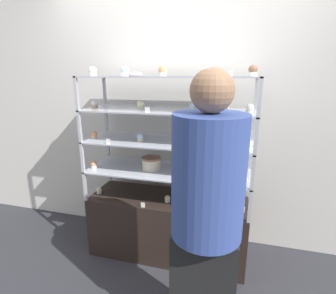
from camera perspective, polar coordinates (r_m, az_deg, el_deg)
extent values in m
plane|color=#2D2D33|center=(2.75, 0.00, -21.75)|extent=(20.00, 20.00, 0.00)
cube|color=silver|center=(2.60, 2.26, 7.39)|extent=(8.00, 0.05, 2.60)
cube|color=black|center=(2.59, 0.00, -16.71)|extent=(1.43, 0.49, 0.57)
cube|color=#B7B7BC|center=(2.84, -12.61, -4.65)|extent=(0.02, 0.02, 0.27)
cube|color=#B7B7BC|center=(2.54, 17.06, -7.40)|extent=(0.02, 0.02, 0.27)
cube|color=#B7B7BC|center=(2.47, -17.63, -8.17)|extent=(0.02, 0.02, 0.27)
cube|color=#B7B7BC|center=(2.12, 17.38, -12.21)|extent=(0.02, 0.02, 0.27)
cube|color=#B7BCC6|center=(2.34, 0.00, -5.25)|extent=(1.43, 0.49, 0.01)
cube|color=#B7B7BC|center=(2.76, -12.94, 0.64)|extent=(0.02, 0.02, 0.27)
cube|color=#B7B7BC|center=(2.45, 17.55, -1.56)|extent=(0.02, 0.02, 0.27)
cube|color=#B7B7BC|center=(2.37, -18.16, -2.17)|extent=(0.02, 0.02, 0.27)
cube|color=#B7B7BC|center=(2.01, 17.99, -5.35)|extent=(0.02, 0.02, 0.27)
cube|color=#B7BCC6|center=(2.26, 0.00, 1.17)|extent=(1.43, 0.49, 0.01)
cube|color=#B7B7BC|center=(2.70, -13.29, 6.19)|extent=(0.02, 0.02, 0.27)
cube|color=#B7B7BC|center=(2.39, 18.07, 4.66)|extent=(0.02, 0.02, 0.27)
cube|color=#B7B7BC|center=(2.31, -18.72, 4.24)|extent=(0.02, 0.02, 0.27)
cube|color=#B7B7BC|center=(1.93, 18.65, 2.18)|extent=(0.02, 0.02, 0.27)
cube|color=#B7BCC6|center=(2.21, 0.00, 7.99)|extent=(1.43, 0.49, 0.01)
cube|color=#B7B7BC|center=(2.68, -13.65, 11.91)|extent=(0.02, 0.02, 0.27)
cube|color=#B7B7BC|center=(2.36, 18.63, 11.12)|extent=(0.02, 0.02, 0.27)
cube|color=#B7B7BC|center=(2.28, -19.31, 10.93)|extent=(0.02, 0.02, 0.27)
cube|color=#B7B7BC|center=(1.89, 19.37, 10.17)|extent=(0.02, 0.02, 0.27)
cube|color=#B7BCC6|center=(2.19, 0.00, 15.02)|extent=(1.43, 0.49, 0.01)
cylinder|color=beige|center=(2.37, -3.62, -3.68)|extent=(0.17, 0.17, 0.09)
cylinder|color=#8C5B42|center=(2.35, -3.64, -2.40)|extent=(0.17, 0.17, 0.02)
cube|color=#DBBC84|center=(2.13, 10.27, 8.26)|extent=(0.20, 0.17, 0.05)
cube|color=#F4EAB2|center=(2.12, 10.31, 9.03)|extent=(0.20, 0.17, 0.01)
cylinder|color=beige|center=(2.62, -14.73, -9.49)|extent=(0.05, 0.05, 0.02)
sphere|color=#F4EAB2|center=(2.61, -14.77, -9.00)|extent=(0.05, 0.05, 0.05)
cylinder|color=white|center=(2.38, -0.11, -11.60)|extent=(0.05, 0.05, 0.02)
sphere|color=#F4EAB2|center=(2.37, -0.11, -11.06)|extent=(0.05, 0.05, 0.05)
cylinder|color=beige|center=(2.31, 15.72, -13.13)|extent=(0.05, 0.05, 0.02)
sphere|color=silver|center=(2.30, 15.76, -12.58)|extent=(0.05, 0.05, 0.05)
cube|color=white|center=(2.29, -5.49, -12.47)|extent=(0.04, 0.00, 0.04)
cylinder|color=white|center=(2.48, -15.83, -4.19)|extent=(0.05, 0.05, 0.03)
sphere|color=#E5996B|center=(2.47, -15.88, -3.55)|extent=(0.05, 0.05, 0.05)
cylinder|color=white|center=(2.20, 5.21, -6.13)|extent=(0.05, 0.05, 0.03)
sphere|color=#E5996B|center=(2.19, 5.23, -5.42)|extent=(0.05, 0.05, 0.05)
cylinder|color=white|center=(2.23, 16.21, -6.44)|extent=(0.05, 0.05, 0.03)
sphere|color=#E5996B|center=(2.22, 16.27, -5.74)|extent=(0.05, 0.05, 0.05)
cube|color=white|center=(2.07, 6.68, -7.41)|extent=(0.04, 0.00, 0.04)
cylinder|color=#CCB28C|center=(2.44, -15.74, 2.07)|extent=(0.06, 0.06, 0.02)
sphere|color=#E5996B|center=(2.43, -15.79, 2.70)|extent=(0.06, 0.06, 0.06)
cylinder|color=beige|center=(2.26, -6.03, 1.56)|extent=(0.06, 0.06, 0.02)
sphere|color=silver|center=(2.26, -6.05, 2.23)|extent=(0.06, 0.06, 0.06)
cylinder|color=#CCB28C|center=(2.15, 5.29, 0.80)|extent=(0.06, 0.06, 0.02)
sphere|color=white|center=(2.14, 5.31, 1.51)|extent=(0.06, 0.06, 0.06)
cylinder|color=white|center=(2.10, 17.07, -0.14)|extent=(0.06, 0.06, 0.02)
sphere|color=#F4EAB2|center=(2.10, 17.13, 0.58)|extent=(0.06, 0.06, 0.06)
cube|color=white|center=(2.21, -12.94, 1.21)|extent=(0.04, 0.00, 0.04)
cylinder|color=#CCB28C|center=(2.42, -15.67, 8.55)|extent=(0.06, 0.06, 0.03)
sphere|color=white|center=(2.42, -15.72, 9.27)|extent=(0.06, 0.06, 0.06)
cylinder|color=beige|center=(2.23, -5.98, 8.50)|extent=(0.06, 0.06, 0.03)
sphere|color=#F4EAB2|center=(2.23, -6.00, 9.27)|extent=(0.06, 0.06, 0.06)
cylinder|color=beige|center=(2.12, 5.38, 8.13)|extent=(0.06, 0.06, 0.03)
sphere|color=silver|center=(2.11, 5.40, 8.95)|extent=(0.06, 0.06, 0.06)
cylinder|color=beige|center=(2.06, 17.32, 7.29)|extent=(0.06, 0.06, 0.03)
sphere|color=white|center=(2.05, 17.39, 8.13)|extent=(0.06, 0.06, 0.06)
cube|color=white|center=(2.02, -4.52, 8.04)|extent=(0.04, 0.00, 0.04)
cylinder|color=white|center=(2.39, -16.03, 14.98)|extent=(0.06, 0.06, 0.03)
sphere|color=white|center=(2.39, -16.09, 15.76)|extent=(0.07, 0.07, 0.07)
cylinder|color=white|center=(2.22, -9.39, 15.36)|extent=(0.06, 0.06, 0.03)
sphere|color=silver|center=(2.22, -9.43, 16.21)|extent=(0.07, 0.07, 0.07)
cylinder|color=beige|center=(2.08, -1.19, 15.56)|extent=(0.06, 0.06, 0.03)
sphere|color=#E5996B|center=(2.08, -1.20, 16.46)|extent=(0.07, 0.07, 0.07)
cylinder|color=#CCB28C|center=(2.05, 8.30, 15.41)|extent=(0.06, 0.06, 0.03)
sphere|color=white|center=(2.05, 8.34, 16.32)|extent=(0.07, 0.07, 0.07)
cylinder|color=white|center=(2.07, 17.95, 14.85)|extent=(0.06, 0.06, 0.03)
sphere|color=#8C5B42|center=(2.07, 18.03, 15.75)|extent=(0.07, 0.07, 0.07)
cube|color=white|center=(1.89, 13.41, 15.39)|extent=(0.04, 0.00, 0.04)
torus|color=#EFB2BC|center=(2.28, -7.33, 15.47)|extent=(0.13, 0.13, 0.03)
cube|color=black|center=(1.84, 7.69, -28.45)|extent=(0.38, 0.21, 0.79)
cylinder|color=#33478C|center=(1.43, 8.75, -6.56)|extent=(0.40, 0.40, 0.69)
sphere|color=#936B4C|center=(1.33, 9.56, 11.97)|extent=(0.22, 0.22, 0.22)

